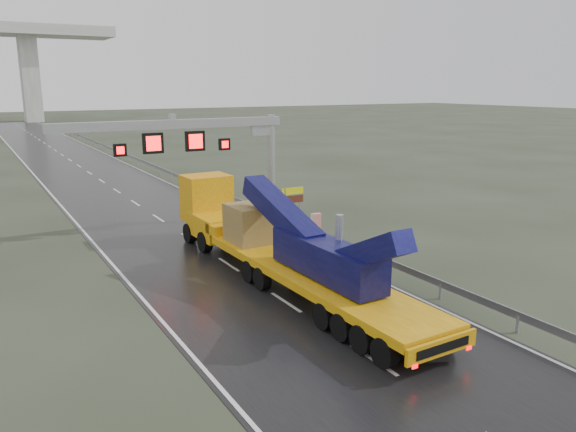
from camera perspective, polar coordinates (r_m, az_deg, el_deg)
ground at (r=21.39m, az=5.26°, el=-12.25°), size 400.00×400.00×0.00m
road at (r=57.55m, az=-18.38°, el=3.38°), size 11.00×200.00×0.02m
guardrail at (r=49.61m, az=-9.10°, el=3.21°), size 0.20×140.00×1.40m
sign_gantry at (r=36.41m, az=-8.40°, el=7.46°), size 14.90×1.20×7.42m
heavy_haul_truck at (r=27.80m, az=-2.35°, el=-2.10°), size 3.35×20.31×4.75m
exit_sign_pair at (r=36.92m, az=0.48°, el=1.77°), size 1.54×0.13×2.64m
striped_barrier at (r=36.46m, az=2.86°, el=-0.54°), size 0.65×0.41×1.04m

